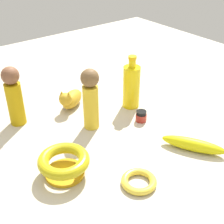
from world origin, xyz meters
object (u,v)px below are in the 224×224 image
at_px(bowl, 64,163).
at_px(nail_polish_jar, 141,116).
at_px(bangle, 139,181).
at_px(person_figure_adult, 14,95).
at_px(person_figure_child, 91,97).
at_px(banana, 193,145).
at_px(cat_figurine, 71,99).
at_px(bottle_tall, 131,86).

height_order(bowl, nail_polish_jar, bowl).
bearing_deg(bangle, person_figure_adult, -164.65).
bearing_deg(person_figure_child, person_figure_adult, -133.06).
relative_size(person_figure_child, banana, 1.10).
bearing_deg(bowl, bangle, 41.43).
distance_m(cat_figurine, bangle, 0.45).
bearing_deg(nail_polish_jar, bottle_tall, 158.74).
bearing_deg(person_figure_child, bangle, -10.53).
height_order(banana, nail_polish_jar, same).
relative_size(bowl, nail_polish_jar, 3.66).
bearing_deg(bangle, person_figure_child, 169.47).
bearing_deg(cat_figurine, bottle_tall, 54.55).
distance_m(bottle_tall, nail_polish_jar, 0.12).
bearing_deg(person_figure_adult, bowl, -0.86).
relative_size(bowl, banana, 0.73).
bearing_deg(person_figure_child, bowl, -52.31).
height_order(person_figure_adult, nail_polish_jar, person_figure_adult).
bearing_deg(cat_figurine, person_figure_child, -5.01).
distance_m(person_figure_adult, person_figure_child, 0.25).
bearing_deg(cat_figurine, bangle, -8.68).
relative_size(person_figure_adult, bangle, 2.18).
bearing_deg(bangle, bottle_tall, 142.23).
bearing_deg(banana, bangle, 61.40).
bearing_deg(person_figure_adult, nail_polish_jar, 53.91).
relative_size(cat_figurine, banana, 0.72).
bearing_deg(person_figure_adult, cat_figurine, 84.28).
height_order(bangle, nail_polish_jar, nail_polish_jar).
bearing_deg(bowl, nail_polish_jar, 101.62).
bearing_deg(nail_polish_jar, banana, 3.67).
relative_size(bottle_tall, cat_figurine, 1.44).
xyz_separation_m(cat_figurine, banana, (0.44, 0.15, -0.02)).
bearing_deg(bottle_tall, person_figure_adult, -111.41).
bearing_deg(bottle_tall, bangle, -37.77).
xyz_separation_m(banana, nail_polish_jar, (-0.21, -0.01, -0.00)).
bearing_deg(nail_polish_jar, bowl, -78.38).
xyz_separation_m(bangle, banana, (-0.01, 0.22, 0.01)).
bearing_deg(nail_polish_jar, person_figure_adult, -126.09).
bearing_deg(person_figure_child, banana, 30.18).
bearing_deg(banana, person_figure_adult, 6.97).
bearing_deg(bangle, banana, 91.78).
relative_size(bangle, nail_polish_jar, 2.48).
xyz_separation_m(person_figure_adult, banana, (0.46, 0.35, -0.09)).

